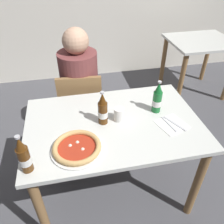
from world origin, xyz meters
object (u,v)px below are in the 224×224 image
Objects in this scene: dining_table_background at (199,52)px; beer_bottle_right at (103,110)px; pizza_margherita_near at (77,148)px; paper_cup at (119,114)px; beer_bottle_center at (157,99)px; beer_bottle_left at (24,156)px; napkin_with_cutlery at (172,124)px; dining_table_main at (113,134)px; chair_behind_table at (82,106)px; diner_seated at (81,94)px.

dining_table_background is 2.03m from beer_bottle_right.
dining_table_background is 2.31m from pizza_margherita_near.
paper_cup reaches higher than pizza_margherita_near.
beer_bottle_center is 0.30m from paper_cup.
beer_bottle_left is 0.95m from napkin_with_cutlery.
beer_bottle_left is at bearing -168.19° from napkin_with_cutlery.
dining_table_background is 2.55× the size of pizza_margherita_near.
dining_table_main is 4.86× the size of beer_bottle_right.
beer_bottle_center is at bearing 10.93° from dining_table_main.
diner_seated is (0.01, 0.05, 0.10)m from chair_behind_table.
pizza_margherita_near is 0.39m from paper_cup.
beer_bottle_center is at bearing 9.24° from paper_cup.
napkin_with_cutlery is (0.56, -0.72, 0.27)m from chair_behind_table.
chair_behind_table is at bearing 84.06° from pizza_margherita_near.
diner_seated is 1.06m from beer_bottle_left.
beer_bottle_left is 0.67m from paper_cup.
beer_bottle_left is at bearing -140.00° from dining_table_background.
beer_bottle_right is at bearing -138.18° from dining_table_background.
dining_table_main is at bearing -10.20° from beer_bottle_right.
beer_bottle_left and beer_bottle_center have the same top height.
beer_bottle_center is at bearing -49.64° from diner_seated.
diner_seated is at bearing -92.01° from chair_behind_table.
chair_behind_table is 3.44× the size of beer_bottle_left.
dining_table_background is 3.24× the size of beer_bottle_right.
paper_cup is (0.04, 0.02, 0.16)m from dining_table_main.
chair_behind_table reaches higher than dining_table_main.
pizza_margherita_near is (-0.09, -0.82, 0.29)m from chair_behind_table.
beer_bottle_right is (-0.07, 0.01, 0.22)m from dining_table_main.
beer_bottle_center reaches higher than dining_table_background.
paper_cup is (0.11, 0.00, -0.06)m from beer_bottle_right.
beer_bottle_left is 0.57m from beer_bottle_right.
beer_bottle_center is 2.60× the size of paper_cup.
beer_bottle_center is (0.51, -0.60, 0.27)m from diner_seated.
paper_cup is at bearing -71.28° from diner_seated.
diner_seated is 0.71m from beer_bottle_right.
beer_bottle_center is at bearing 24.81° from pizza_margherita_near.
pizza_margherita_near is 1.27× the size of beer_bottle_center.
beer_bottle_left and beer_bottle_right have the same top height.
diner_seated reaches higher than beer_bottle_right.
chair_behind_table is 0.11m from diner_seated.
dining_table_main is at bearing -75.11° from diner_seated.
pizza_margherita_near reaches higher than dining_table_main.
pizza_margherita_near is at bearing -170.77° from napkin_with_cutlery.
paper_cup is (-0.34, 0.12, 0.04)m from napkin_with_cutlery.
dining_table_main is at bearing -169.07° from beer_bottle_center.
beer_bottle_right is at bearing 165.22° from napkin_with_cutlery.
dining_table_main is at bearing -136.54° from dining_table_background.
napkin_with_cutlery is at bearing -14.78° from beer_bottle_right.
beer_bottle_left reaches higher than dining_table_main.
diner_seated is 1.51× the size of dining_table_background.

